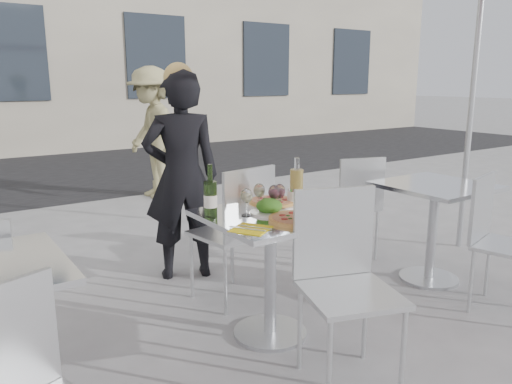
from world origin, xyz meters
TOP-DOWN VIEW (x-y plane):
  - ground at (0.00, 0.00)m, footprint 80.00×80.00m
  - street_asphalt at (0.00, 6.50)m, footprint 24.00×5.00m
  - main_table at (0.00, 0.00)m, footprint 0.72×0.72m
  - side_table_right at (1.50, 0.00)m, footprint 0.72×0.72m
  - chair_far at (0.08, 0.48)m, footprint 0.49×0.50m
  - chair_near at (0.06, -0.52)m, footprint 0.56×0.57m
  - side_chair_rfar at (1.36, 0.67)m, footprint 0.51×0.51m
  - side_chair_rnear at (1.44, -0.53)m, footprint 0.50×0.51m
  - woman_diner at (-0.00, 1.14)m, footprint 0.66×0.54m
  - pedestrian_b at (0.88, 3.81)m, footprint 0.66×1.10m
  - pizza_near at (0.04, -0.19)m, footprint 0.32×0.32m
  - pizza_far at (0.13, 0.16)m, footprint 0.32×0.32m
  - salad_plate at (-0.00, 0.01)m, footprint 0.22×0.22m
  - wine_bottle at (-0.31, 0.14)m, footprint 0.07×0.08m
  - carafe at (0.25, 0.08)m, footprint 0.08×0.08m
  - sugar_shaker at (0.22, 0.08)m, footprint 0.06×0.06m
  - wineglass_white_a at (-0.13, 0.05)m, footprint 0.07×0.07m
  - wineglass_white_b at (0.00, 0.12)m, footprint 0.07×0.07m
  - wineglass_red_a at (0.05, 0.04)m, footprint 0.07×0.07m
  - wineglass_red_b at (0.09, 0.04)m, footprint 0.07×0.07m
  - napkin_left at (-0.26, -0.19)m, footprint 0.25×0.25m
  - napkin_right at (0.27, -0.14)m, footprint 0.19×0.20m

SIDE VIEW (x-z plane):
  - ground at x=0.00m, z-range 0.00..0.00m
  - street_asphalt at x=0.00m, z-range 0.00..0.00m
  - side_chair_rfar at x=1.36m, z-range 0.08..0.96m
  - side_chair_rnear at x=1.44m, z-range 0.08..0.97m
  - main_table at x=0.00m, z-range 0.16..0.91m
  - side_table_right at x=1.50m, z-range 0.16..0.91m
  - chair_far at x=0.08m, z-range 0.09..1.04m
  - chair_near at x=0.06m, z-range 0.09..1.05m
  - napkin_left at x=-0.26m, z-range 0.75..0.76m
  - napkin_right at x=0.27m, z-range 0.75..0.76m
  - pizza_near at x=0.04m, z-range 0.75..0.77m
  - pizza_far at x=0.13m, z-range 0.75..0.78m
  - woman_diner at x=0.00m, z-range 0.00..1.57m
  - salad_plate at x=0.00m, z-range 0.74..0.83m
  - sugar_shaker at x=0.22m, z-range 0.75..0.86m
  - pedestrian_b at x=0.88m, z-range 0.00..1.67m
  - wineglass_white_a at x=-0.13m, z-range 0.78..0.94m
  - wineglass_white_b at x=0.00m, z-range 0.78..0.94m
  - wineglass_red_a at x=0.05m, z-range 0.78..0.94m
  - wineglass_red_b at x=0.09m, z-range 0.78..0.94m
  - wine_bottle at x=-0.31m, z-range 0.72..1.01m
  - carafe at x=0.25m, z-range 0.72..1.01m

